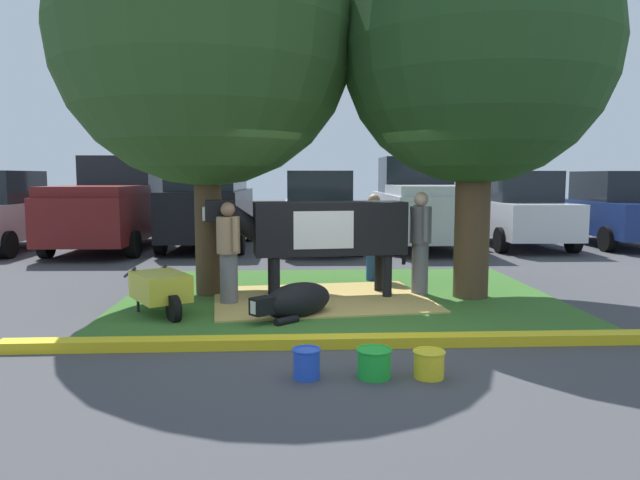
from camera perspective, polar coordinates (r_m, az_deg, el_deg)
ground_plane at (r=7.51m, az=1.77°, el=-8.41°), size 80.00×80.00×0.00m
grass_island at (r=9.35m, az=1.81°, el=-5.44°), size 6.64×5.14×0.02m
curb_yellow at (r=6.70m, az=3.76°, el=-9.70°), size 7.84×0.24×0.12m
hay_bedding at (r=9.05m, az=0.10°, el=-5.72°), size 3.47×2.77×0.04m
shade_tree_left at (r=9.70m, az=-11.06°, el=18.75°), size 4.61×4.61×6.34m
shade_tree_right at (r=9.57m, az=14.87°, el=17.31°), size 4.06×4.06×5.83m
cow_holstein at (r=9.08m, az=0.23°, el=1.09°), size 3.13×0.97×1.54m
calf_lying at (r=7.90m, az=-2.34°, el=-5.90°), size 1.20×1.10×0.48m
person_handler at (r=10.64m, az=5.20°, el=0.50°), size 0.41×0.39×1.58m
person_visitor_near at (r=9.46m, az=9.65°, el=-0.02°), size 0.34×0.53×1.65m
person_visitor_far at (r=8.71m, az=-8.80°, el=-1.04°), size 0.34×0.46×1.52m
wheelbarrow at (r=8.33m, az=-15.07°, el=-4.45°), size 1.17×1.52×0.63m
bucket_blue at (r=5.67m, az=-1.30°, el=-11.72°), size 0.28×0.28×0.29m
bucket_green at (r=5.71m, az=5.22°, el=-11.65°), size 0.34×0.34×0.28m
bucket_yellow at (r=5.78m, az=10.45°, el=-11.59°), size 0.31×0.31×0.26m
pickup_truck_maroon at (r=16.34m, az=-19.22°, el=3.12°), size 2.32×5.45×2.42m
suv_black at (r=15.93m, az=-10.63°, el=3.85°), size 2.21×4.64×2.52m
sedan_blue at (r=15.35m, az=-0.09°, el=2.80°), size 2.10×4.44×2.02m
pickup_truck_black at (r=16.28m, az=9.59°, el=3.36°), size 2.32×5.45×2.42m
hatchback_white at (r=16.81m, az=18.49°, el=2.78°), size 2.10×4.44×2.02m
sedan_red at (r=18.09m, az=26.48°, el=2.67°), size 2.10×4.44×2.02m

